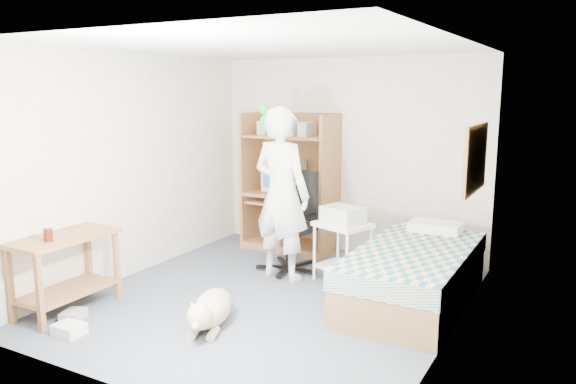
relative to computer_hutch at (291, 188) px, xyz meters
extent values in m
plane|color=#424D5A|center=(0.70, -1.74, -0.82)|extent=(4.00, 4.00, 0.00)
cube|color=beige|center=(0.70, 0.26, 0.43)|extent=(3.60, 0.02, 2.50)
cube|color=beige|center=(2.50, -1.74, 0.43)|extent=(0.02, 4.00, 2.50)
cube|color=beige|center=(-1.10, -1.74, 0.43)|extent=(0.02, 4.00, 2.50)
cube|color=white|center=(0.70, -1.74, 1.68)|extent=(3.60, 4.00, 0.02)
cube|color=brown|center=(-0.58, -0.04, 0.08)|extent=(0.04, 0.60, 1.80)
cube|color=brown|center=(0.58, -0.04, 0.08)|extent=(0.04, 0.60, 1.80)
cube|color=brown|center=(0.00, 0.25, 0.08)|extent=(1.20, 0.02, 1.80)
cube|color=brown|center=(0.00, -0.04, -0.08)|extent=(1.12, 0.60, 0.04)
cube|color=brown|center=(0.00, -0.12, -0.18)|extent=(1.00, 0.50, 0.03)
cube|color=brown|center=(0.00, -0.04, 0.68)|extent=(1.12, 0.55, 0.03)
cube|color=brown|center=(0.00, -0.04, -0.77)|extent=(1.12, 0.60, 0.10)
cube|color=brown|center=(2.00, -1.14, -0.64)|extent=(1.00, 2.00, 0.36)
cube|color=#2D6978|center=(2.00, -1.14, -0.36)|extent=(1.02, 2.02, 0.20)
cube|color=white|center=(2.00, -0.34, -0.22)|extent=(0.55, 0.35, 0.12)
cube|color=brown|center=(-0.85, -2.94, -0.09)|extent=(0.50, 1.00, 0.04)
cube|color=brown|center=(-1.05, -3.39, -0.47)|extent=(0.05, 0.05, 0.70)
cube|color=brown|center=(-0.65, -3.39, -0.47)|extent=(0.05, 0.05, 0.70)
cube|color=brown|center=(-1.05, -2.49, -0.47)|extent=(0.05, 0.05, 0.70)
cube|color=brown|center=(-0.65, -2.49, -0.47)|extent=(0.05, 0.05, 0.70)
cube|color=brown|center=(-0.85, -2.94, -0.62)|extent=(0.46, 0.92, 0.03)
cube|color=#9E7A46|center=(2.48, -0.84, 0.63)|extent=(0.03, 0.90, 0.60)
cube|color=brown|center=(2.47, -0.84, 0.94)|extent=(0.04, 0.94, 0.04)
cube|color=brown|center=(2.47, -0.84, 0.32)|extent=(0.04, 0.94, 0.04)
cylinder|color=black|center=(0.42, -0.85, -0.78)|extent=(0.65, 0.65, 0.07)
cylinder|color=black|center=(0.42, -0.85, -0.57)|extent=(0.07, 0.07, 0.44)
cube|color=black|center=(0.42, -0.85, -0.31)|extent=(0.56, 0.56, 0.09)
cube|color=black|center=(0.46, -0.60, 0.05)|extent=(0.46, 0.13, 0.60)
cube|color=black|center=(0.15, -0.81, -0.15)|extent=(0.09, 0.33, 0.04)
cube|color=black|center=(0.69, -0.89, -0.15)|extent=(0.09, 0.33, 0.04)
imported|color=white|center=(0.47, -1.10, 0.14)|extent=(0.76, 0.55, 1.93)
ellipsoid|color=#148D1C|center=(0.27, -1.08, 0.92)|extent=(0.14, 0.14, 0.23)
sphere|color=#148D1C|center=(0.27, -1.12, 1.06)|extent=(0.10, 0.10, 0.10)
cone|color=#F65015|center=(0.26, -1.17, 1.06)|extent=(0.04, 0.05, 0.04)
cylinder|color=#148D1C|center=(0.28, -1.03, 0.79)|extent=(0.05, 0.16, 0.14)
ellipsoid|color=tan|center=(0.55, -2.51, -0.67)|extent=(0.53, 0.74, 0.30)
sphere|color=tan|center=(0.68, -2.87, -0.60)|extent=(0.23, 0.23, 0.23)
cone|color=tan|center=(0.63, -2.90, -0.49)|extent=(0.07, 0.07, 0.08)
cone|color=tan|center=(0.74, -2.86, -0.49)|extent=(0.07, 0.07, 0.08)
ellipsoid|color=tan|center=(0.71, -2.95, -0.63)|extent=(0.11, 0.14, 0.08)
cylinder|color=tan|center=(0.43, -2.18, -0.73)|extent=(0.13, 0.22, 0.11)
cube|color=white|center=(1.13, -0.89, -0.17)|extent=(0.68, 0.61, 0.04)
cube|color=white|center=(1.13, -0.89, -0.65)|extent=(0.62, 0.55, 0.03)
cylinder|color=white|center=(0.88, -1.08, -0.50)|extent=(0.03, 0.03, 0.65)
cylinder|color=white|center=(1.37, -1.08, -0.50)|extent=(0.03, 0.03, 0.65)
cylinder|color=white|center=(0.88, -0.70, -0.50)|extent=(0.03, 0.03, 0.65)
cylinder|color=white|center=(1.37, -0.70, -0.50)|extent=(0.03, 0.03, 0.65)
cube|color=beige|center=(1.13, -0.89, -0.06)|extent=(0.50, 0.44, 0.18)
cube|color=beige|center=(-0.12, 0.01, 0.15)|extent=(0.49, 0.51, 0.40)
cube|color=navy|center=(-0.15, -0.21, 0.15)|extent=(0.34, 0.07, 0.28)
cube|color=beige|center=(-0.05, -0.16, -0.15)|extent=(0.47, 0.21, 0.03)
cylinder|color=gold|center=(0.31, -0.09, 0.00)|extent=(0.08, 0.08, 0.12)
cylinder|color=#43150A|center=(-0.80, -3.14, -0.01)|extent=(0.08, 0.08, 0.12)
cube|color=silver|center=(-0.40, -3.31, -0.77)|extent=(0.25, 0.20, 0.10)
cube|color=#B6B7B2|center=(-0.65, -3.06, -0.78)|extent=(0.24, 0.27, 0.08)
camera|label=1|loc=(3.48, -6.40, 1.30)|focal=35.00mm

